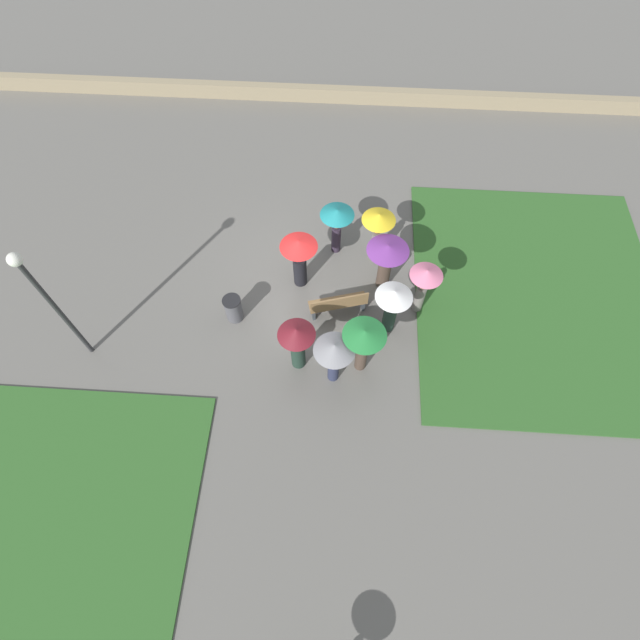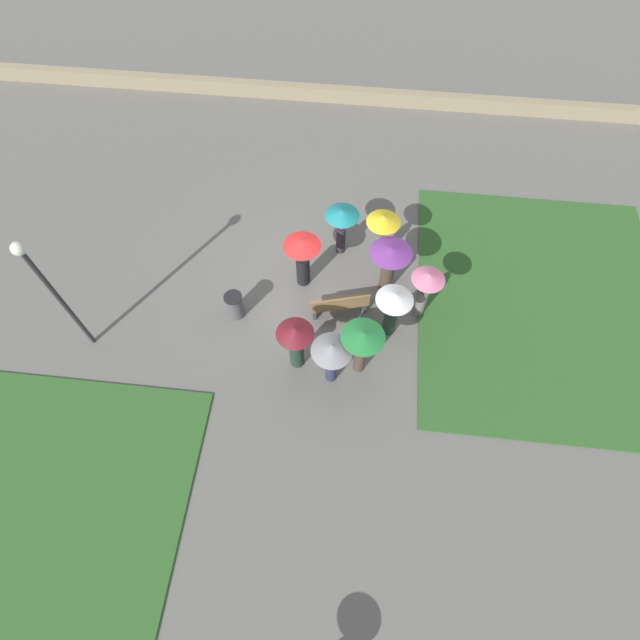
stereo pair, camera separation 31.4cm
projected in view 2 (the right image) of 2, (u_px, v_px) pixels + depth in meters
name	position (u px, v px, depth m)	size (l,w,h in m)	color
ground_plane	(305.00, 281.00, 15.15)	(90.00, 90.00, 0.00)	#66635E
lawn_patch_near	(541.00, 304.00, 14.69)	(7.18, 8.48, 0.06)	#2D5B26
parapet_wall	(333.00, 94.00, 19.35)	(45.00, 0.35, 0.58)	gray
park_bench	(340.00, 304.00, 14.17)	(1.72, 0.86, 0.90)	brown
lamp_post	(48.00, 285.00, 11.72)	(0.32, 0.32, 4.28)	#2D2D30
trash_bin	(235.00, 305.00, 14.18)	(0.52, 0.52, 0.87)	#4C4C51
crowd_person_purple	(390.00, 260.00, 13.97)	(1.20, 1.20, 1.78)	#47382D
crowd_person_pink	(426.00, 286.00, 13.41)	(0.90, 0.90, 1.88)	slate
crowd_person_grey	(332.00, 354.00, 12.33)	(1.05, 1.05, 1.80)	#282D47
crowd_person_red	(302.00, 254.00, 14.05)	(1.06, 1.06, 1.89)	black
crowd_person_white	(393.00, 306.00, 13.18)	(1.00, 1.00, 1.82)	#1E3328
crowd_person_maroon	(296.00, 340.00, 12.68)	(0.97, 0.97, 1.84)	#1E3328
crowd_person_teal	(342.00, 221.00, 14.62)	(1.01, 1.01, 1.78)	#2D2333
crowd_person_yellow	(382.00, 228.00, 14.36)	(0.98, 0.98, 1.92)	slate
crowd_person_green	(362.00, 342.00, 12.45)	(1.12, 1.12, 1.91)	#47382D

